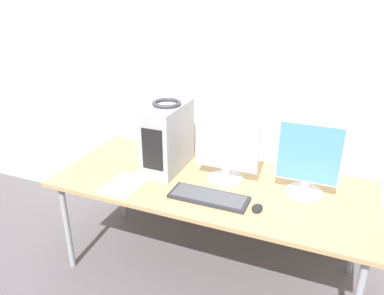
# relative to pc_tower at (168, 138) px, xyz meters

# --- Properties ---
(wall_back) EXTENTS (8.00, 0.07, 2.70)m
(wall_back) POSITION_rel_pc_tower_xyz_m (0.35, 0.49, 0.41)
(wall_back) COLOR beige
(wall_back) RESTS_ON ground_plane
(desk) EXTENTS (2.03, 0.87, 0.71)m
(desk) POSITION_rel_pc_tower_xyz_m (0.35, -0.08, -0.27)
(desk) COLOR tan
(desk) RESTS_ON ground_plane
(pc_tower) EXTENTS (0.21, 0.44, 0.46)m
(pc_tower) POSITION_rel_pc_tower_xyz_m (0.00, 0.00, 0.00)
(pc_tower) COLOR #9E9EA3
(pc_tower) RESTS_ON desk
(headphones) EXTENTS (0.19, 0.19, 0.03)m
(headphones) POSITION_rel_pc_tower_xyz_m (0.00, 0.00, 0.24)
(headphones) COLOR #333338
(headphones) RESTS_ON pc_tower
(monitor_main) EXTENTS (0.41, 0.23, 0.48)m
(monitor_main) POSITION_rel_pc_tower_xyz_m (0.42, -0.01, 0.01)
(monitor_main) COLOR #B7B7BC
(monitor_main) RESTS_ON desk
(monitor_right_near) EXTENTS (0.38, 0.23, 0.46)m
(monitor_right_near) POSITION_rel_pc_tower_xyz_m (0.92, 0.00, -0.00)
(monitor_right_near) COLOR #B7B7BC
(monitor_right_near) RESTS_ON desk
(keyboard) EXTENTS (0.48, 0.18, 0.02)m
(keyboard) POSITION_rel_pc_tower_xyz_m (0.40, -0.28, -0.22)
(keyboard) COLOR #28282D
(keyboard) RESTS_ON desk
(mouse) EXTENTS (0.06, 0.10, 0.02)m
(mouse) POSITION_rel_pc_tower_xyz_m (0.70, -0.29, -0.22)
(mouse) COLOR black
(mouse) RESTS_ON desk
(cell_phone) EXTENTS (0.12, 0.17, 0.01)m
(cell_phone) POSITION_rel_pc_tower_xyz_m (-0.16, -0.19, -0.22)
(cell_phone) COLOR #99999E
(cell_phone) RESTS_ON desk
(paper_sheet_left) EXTENTS (0.22, 0.30, 0.00)m
(paper_sheet_left) POSITION_rel_pc_tower_xyz_m (-0.16, -0.33, -0.23)
(paper_sheet_left) COLOR white
(paper_sheet_left) RESTS_ON desk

